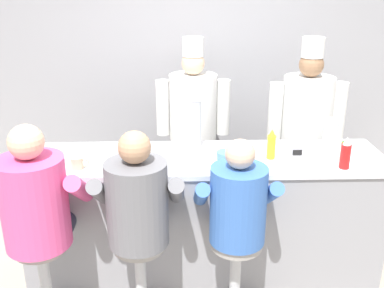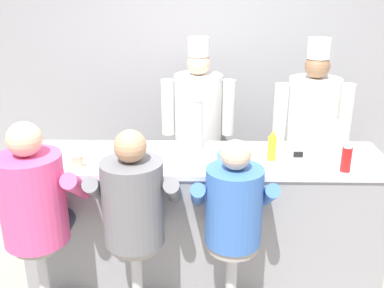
{
  "view_description": "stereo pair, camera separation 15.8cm",
  "coord_description": "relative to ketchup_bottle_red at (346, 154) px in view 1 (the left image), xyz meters",
  "views": [
    {
      "loc": [
        -0.2,
        -2.86,
        2.37
      ],
      "look_at": [
        -0.1,
        0.32,
        1.17
      ],
      "focal_mm": 42.0,
      "sensor_mm": 36.0,
      "label": 1
    },
    {
      "loc": [
        -0.04,
        -2.86,
        2.37
      ],
      "look_at": [
        -0.1,
        0.32,
        1.17
      ],
      "focal_mm": 42.0,
      "sensor_mm": 36.0,
      "label": 2
    }
  ],
  "objects": [
    {
      "name": "diner_seated_pink",
      "position": [
        -2.14,
        -0.33,
        -0.21
      ],
      "size": [
        0.66,
        0.65,
        1.52
      ],
      "color": "#B2B5BA",
      "rests_on": "ground_plane"
    },
    {
      "name": "hot_sauce_bottle_orange",
      "position": [
        0.04,
        0.16,
        -0.04
      ],
      "size": [
        0.03,
        0.03,
        0.15
      ],
      "color": "orange",
      "rests_on": "diner_counter"
    },
    {
      "name": "breakfast_plate",
      "position": [
        -2.21,
        0.1,
        -0.1
      ],
      "size": [
        0.23,
        0.23,
        0.05
      ],
      "color": "white",
      "rests_on": "diner_counter"
    },
    {
      "name": "diner_seated_blue",
      "position": [
        -0.82,
        -0.33,
        -0.26
      ],
      "size": [
        0.57,
        0.56,
        1.41
      ],
      "color": "#B2B5BA",
      "rests_on": "ground_plane"
    },
    {
      "name": "cook_in_whites_far",
      "position": [
        -0.01,
        1.01,
        -0.14
      ],
      "size": [
        0.73,
        0.47,
        1.86
      ],
      "color": "#232328",
      "rests_on": "ground_plane"
    },
    {
      "name": "mustard_bottle_yellow",
      "position": [
        -0.5,
        0.2,
        -0.0
      ],
      "size": [
        0.06,
        0.06,
        0.24
      ],
      "color": "yellow",
      "rests_on": "diner_counter"
    },
    {
      "name": "cook_in_whites_near",
      "position": [
        -1.06,
        1.23,
        -0.15
      ],
      "size": [
        0.72,
        0.46,
        1.84
      ],
      "color": "#232328",
      "rests_on": "ground_plane"
    },
    {
      "name": "napkin_dispenser_chrome",
      "position": [
        -0.3,
        0.2,
        -0.05
      ],
      "size": [
        0.12,
        0.07,
        0.12
      ],
      "color": "silver",
      "rests_on": "diner_counter"
    },
    {
      "name": "coffee_mug_tan",
      "position": [
        -1.94,
        0.05,
        -0.07
      ],
      "size": [
        0.14,
        0.09,
        0.09
      ],
      "color": "beige",
      "rests_on": "diner_counter"
    },
    {
      "name": "cereal_bowl",
      "position": [
        -0.84,
        0.21,
        -0.08
      ],
      "size": [
        0.15,
        0.15,
        0.06
      ],
      "color": "#4C7FB7",
      "rests_on": "diner_counter"
    },
    {
      "name": "ketchup_bottle_red",
      "position": [
        0.0,
        0.0,
        0.0
      ],
      "size": [
        0.07,
        0.07,
        0.24
      ],
      "color": "red",
      "rests_on": "diner_counter"
    },
    {
      "name": "coffee_mug_white",
      "position": [
        -1.54,
        -0.03,
        -0.06
      ],
      "size": [
        0.13,
        0.08,
        0.1
      ],
      "color": "white",
      "rests_on": "diner_counter"
    },
    {
      "name": "cup_stack_steel",
      "position": [
        -1.07,
        0.46,
        0.09
      ],
      "size": [
        0.1,
        0.1,
        0.4
      ],
      "color": "#B7BABF",
      "rests_on": "diner_counter"
    },
    {
      "name": "diner_counter",
      "position": [
        -1.01,
        0.25,
        -0.63
      ],
      "size": [
        2.82,
        0.72,
        1.05
      ],
      "color": "gray",
      "rests_on": "ground_plane"
    },
    {
      "name": "wall_back",
      "position": [
        -1.01,
        1.79,
        0.19
      ],
      "size": [
        10.0,
        0.06,
        2.7
      ],
      "color": "#99999E",
      "rests_on": "ground_plane"
    },
    {
      "name": "water_pitcher_clear",
      "position": [
        0.05,
        0.49,
        -0.0
      ],
      "size": [
        0.13,
        0.12,
        0.22
      ],
      "color": "silver",
      "rests_on": "diner_counter"
    },
    {
      "name": "diner_seated_grey",
      "position": [
        -1.48,
        -0.33,
        -0.23
      ],
      "size": [
        0.62,
        0.61,
        1.47
      ],
      "color": "#B2B5BA",
      "rests_on": "ground_plane"
    }
  ]
}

